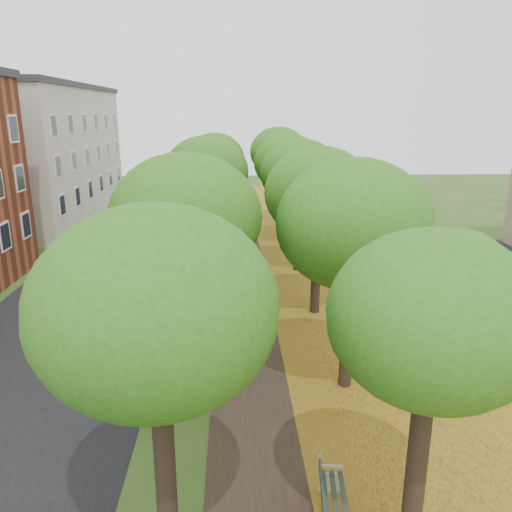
{
  "coord_description": "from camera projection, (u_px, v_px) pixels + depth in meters",
  "views": [
    {
      "loc": [
        -0.86,
        -7.92,
        8.34
      ],
      "look_at": [
        0.07,
        12.17,
        2.5
      ],
      "focal_mm": 35.0,
      "sensor_mm": 36.0,
      "label": 1
    }
  ],
  "objects": [
    {
      "name": "street_asphalt",
      "position": [
        97.0,
        291.0,
        24.02
      ],
      "size": [
        8.0,
        70.0,
        0.01
      ],
      "primitive_type": "cube",
      "color": "black",
      "rests_on": "ground"
    },
    {
      "name": "footpath",
      "position": [
        252.0,
        289.0,
        24.35
      ],
      "size": [
        3.2,
        70.0,
        0.01
      ],
      "primitive_type": "cube",
      "color": "black",
      "rests_on": "ground"
    },
    {
      "name": "leaf_verge",
      "position": [
        353.0,
        287.0,
        24.58
      ],
      "size": [
        7.5,
        70.0,
        0.01
      ],
      "primitive_type": "cube",
      "color": "#AD9A20",
      "rests_on": "ground"
    },
    {
      "name": "parking_lot",
      "position": [
        510.0,
        278.0,
        25.91
      ],
      "size": [
        9.0,
        16.0,
        0.01
      ],
      "primitive_type": "cube",
      "color": "black",
      "rests_on": "ground"
    },
    {
      "name": "tree_row_west",
      "position": [
        204.0,
        186.0,
        22.85
      ],
      "size": [
        4.13,
        34.13,
        6.84
      ],
      "color": "black",
      "rests_on": "ground"
    },
    {
      "name": "tree_row_east",
      "position": [
        308.0,
        185.0,
        23.06
      ],
      "size": [
        4.13,
        34.13,
        6.84
      ],
      "color": "black",
      "rests_on": "ground"
    },
    {
      "name": "building_cream",
      "position": [
        28.0,
        153.0,
        39.41
      ],
      "size": [
        10.3,
        20.3,
        10.4
      ],
      "color": "beige",
      "rests_on": "ground"
    },
    {
      "name": "bench",
      "position": [
        332.0,
        504.0,
        10.39
      ],
      "size": [
        0.78,
        2.01,
        0.93
      ],
      "rotation": [
        0.0,
        0.0,
        1.46
      ],
      "color": "#263029",
      "rests_on": "ground"
    },
    {
      "name": "car_red",
      "position": [
        502.0,
        277.0,
        23.79
      ],
      "size": [
        4.79,
        3.13,
        1.49
      ],
      "primitive_type": "imported",
      "rotation": [
        0.0,
        0.0,
        1.2
      ],
      "color": "maroon",
      "rests_on": "ground"
    },
    {
      "name": "car_grey",
      "position": [
        469.0,
        268.0,
        25.11
      ],
      "size": [
        5.71,
        3.79,
        1.54
      ],
      "primitive_type": "imported",
      "rotation": [
        0.0,
        0.0,
        1.91
      ],
      "color": "#2F3034",
      "rests_on": "ground"
    },
    {
      "name": "car_white",
      "position": [
        449.0,
        255.0,
        27.51
      ],
      "size": [
        5.85,
        3.86,
        1.49
      ],
      "primitive_type": "imported",
      "rotation": [
        0.0,
        0.0,
        1.29
      ],
      "color": "silver",
      "rests_on": "ground"
    }
  ]
}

